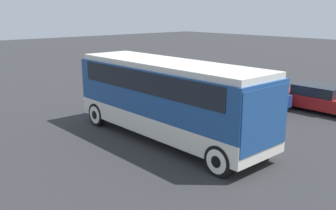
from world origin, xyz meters
TOP-DOWN VIEW (x-y plane):
  - ground_plane at (0.00, 0.00)m, footprint 120.00×120.00m
  - tour_bus at (0.10, -0.00)m, footprint 9.19×2.65m
  - parked_car_near at (-1.05, 6.70)m, footprint 4.28×1.97m
  - parked_car_mid at (1.97, 8.90)m, footprint 4.42×1.80m

SIDE VIEW (x-z plane):
  - ground_plane at x=0.00m, z-range 0.00..0.00m
  - parked_car_mid at x=1.97m, z-range -0.01..1.36m
  - parked_car_near at x=-1.05m, z-range 0.00..1.48m
  - tour_bus at x=0.10m, z-range 0.32..3.54m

